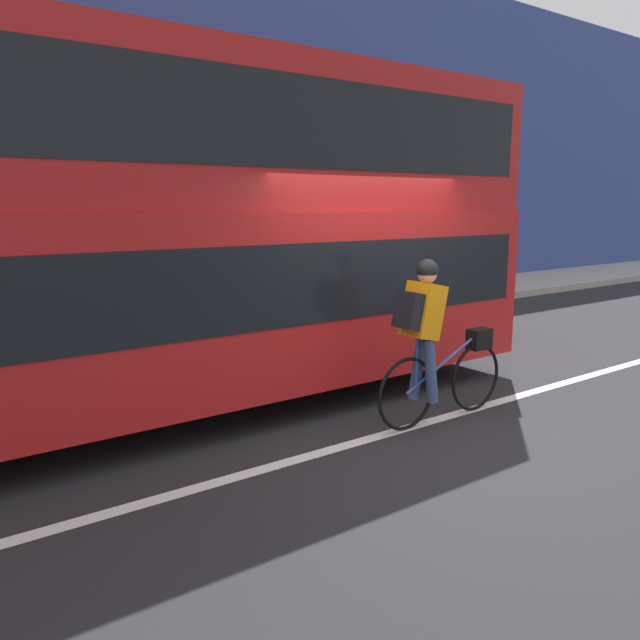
% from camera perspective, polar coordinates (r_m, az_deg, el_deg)
% --- Properties ---
extents(ground_plane, '(80.00, 80.00, 0.00)m').
position_cam_1_polar(ground_plane, '(6.53, 7.78, -9.38)').
color(ground_plane, '#232326').
extents(road_center_line, '(50.00, 0.14, 0.01)m').
position_cam_1_polar(road_center_line, '(6.46, 8.44, -9.59)').
color(road_center_line, silver).
rests_on(road_center_line, ground_plane).
extents(sidewalk_curb, '(60.00, 2.55, 0.15)m').
position_cam_1_polar(sidewalk_curb, '(11.45, -13.38, -0.49)').
color(sidewalk_curb, '#A8A399').
rests_on(sidewalk_curb, ground_plane).
extents(building_facade, '(60.00, 0.30, 7.67)m').
position_cam_1_polar(building_facade, '(12.68, -16.76, 17.48)').
color(building_facade, '#33478C').
rests_on(building_facade, ground_plane).
extents(bus, '(9.38, 2.57, 3.65)m').
position_cam_1_polar(bus, '(6.55, -18.27, 8.49)').
color(bus, black).
rests_on(bus, ground_plane).
extents(cyclist_on_bike, '(1.77, 0.32, 1.69)m').
position_cam_1_polar(cyclist_on_bike, '(6.35, 10.21, -1.54)').
color(cyclist_on_bike, black).
rests_on(cyclist_on_bike, ground_plane).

